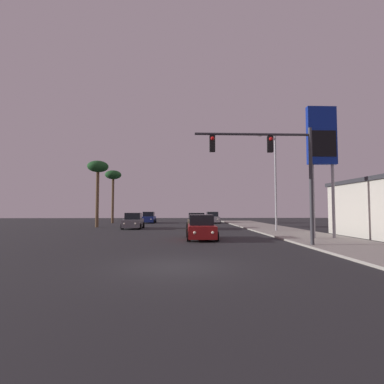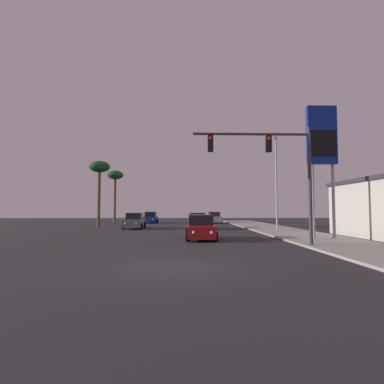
% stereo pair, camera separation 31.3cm
% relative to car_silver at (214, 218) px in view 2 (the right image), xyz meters
% --- Properties ---
extents(ground_plane, '(120.00, 120.00, 0.00)m').
position_rel_car_silver_xyz_m(ground_plane, '(-4.91, -33.78, -0.76)').
color(ground_plane, '#28282B').
extents(sidewalk_right, '(5.00, 60.00, 0.12)m').
position_rel_car_silver_xyz_m(sidewalk_right, '(4.59, -23.78, -0.70)').
color(sidewalk_right, '#9E998E').
rests_on(sidewalk_right, ground).
extents(car_silver, '(2.04, 4.31, 1.68)m').
position_rel_car_silver_xyz_m(car_silver, '(0.00, 0.00, 0.00)').
color(car_silver, '#B7B7BC').
rests_on(car_silver, ground).
extents(car_tan, '(2.04, 4.33, 1.68)m').
position_rel_car_silver_xyz_m(car_tan, '(-3.08, -13.20, 0.00)').
color(car_tan, tan).
rests_on(car_tan, ground).
extents(car_grey, '(2.04, 4.32, 1.68)m').
position_rel_car_silver_xyz_m(car_grey, '(-9.77, -12.43, 0.00)').
color(car_grey, slate).
rests_on(car_grey, ground).
extents(car_blue, '(2.04, 4.31, 1.68)m').
position_rel_car_silver_xyz_m(car_blue, '(-9.50, 0.61, 0.00)').
color(car_blue, navy).
rests_on(car_blue, ground).
extents(car_red, '(2.04, 4.33, 1.68)m').
position_rel_car_silver_xyz_m(car_red, '(-3.31, -24.03, 0.00)').
color(car_red, maroon).
rests_on(car_red, ground).
extents(traffic_light_mast, '(6.56, 0.36, 6.50)m').
position_rel_car_silver_xyz_m(traffic_light_mast, '(0.66, -28.38, 3.92)').
color(traffic_light_mast, '#38383D').
rests_on(traffic_light_mast, sidewalk_right).
extents(street_lamp, '(1.74, 0.24, 9.00)m').
position_rel_car_silver_xyz_m(street_lamp, '(3.89, -17.48, 4.36)').
color(street_lamp, '#99999E').
rests_on(street_lamp, sidewalk_right).
extents(gas_station_sign, '(2.00, 0.42, 9.00)m').
position_rel_car_silver_xyz_m(gas_station_sign, '(4.94, -24.71, 5.86)').
color(gas_station_sign, '#99999E').
rests_on(gas_station_sign, sidewalk_right).
extents(palm_tree_far, '(2.40, 2.40, 7.86)m').
position_rel_car_silver_xyz_m(palm_tree_far, '(-14.81, 0.22, 6.04)').
color(palm_tree_far, brown).
rests_on(palm_tree_far, ground).
extents(palm_tree_mid, '(2.40, 2.40, 7.68)m').
position_rel_car_silver_xyz_m(palm_tree_mid, '(-14.33, -9.78, 5.88)').
color(palm_tree_mid, brown).
rests_on(palm_tree_mid, ground).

